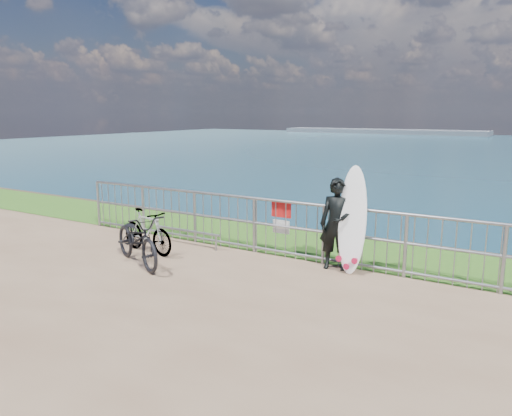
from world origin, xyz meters
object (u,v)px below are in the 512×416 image
Objects in this scene: bicycle_near at (137,239)px; bicycle_far at (147,231)px; surfer at (337,224)px; surfboard at (352,224)px.

bicycle_near is 0.78m from bicycle_far.
bicycle_near is at bearing -140.54° from bicycle_far.
surfer is 3.77m from bicycle_far.
surfer is 0.29m from surfboard.
bicycle_near is (-3.21, -1.67, -0.34)m from surfer.
surfer is at bearing -37.83° from bicycle_near.
surfboard is 1.28× the size of bicycle_far.
surfboard is at bearing -39.96° from bicycle_near.
bicycle_far is at bearing -165.81° from surfboard.
bicycle_far is at bearing 55.15° from bicycle_near.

